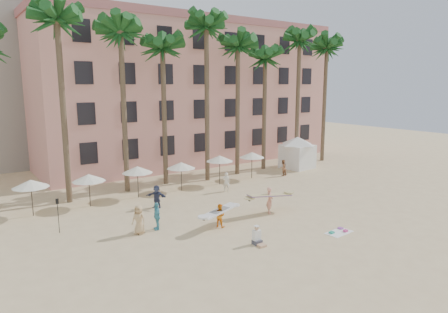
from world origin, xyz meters
TOP-DOWN VIEW (x-y plane):
  - ground at (0.00, 0.00)m, footprint 120.00×120.00m
  - pink_hotel at (7.00, 26.00)m, footprint 35.00×14.00m
  - palm_row at (0.51, 15.00)m, footprint 44.40×5.40m
  - umbrella_row at (-3.00, 12.50)m, footprint 22.50×2.70m
  - cabana at (14.23, 13.53)m, footprint 4.93×4.93m
  - beach_towel at (2.25, -2.09)m, footprint 1.88×1.14m
  - carrier_yellow at (1.19, 3.33)m, footprint 3.49×1.20m
  - carrier_white at (-3.38, 3.07)m, footprint 3.23×1.59m
  - beachgoers at (-2.49, 8.01)m, footprint 19.43×7.61m
  - paddle at (-12.27, 7.97)m, footprint 0.18×0.04m
  - seated_man at (-3.23, -0.63)m, footprint 0.49×0.86m

SIDE VIEW (x-z plane):
  - ground at x=0.00m, z-range 0.00..0.00m
  - beach_towel at x=2.25m, z-range -0.04..0.10m
  - seated_man at x=-3.23m, z-range -0.17..0.94m
  - carrier_white at x=-3.38m, z-range 0.08..1.63m
  - beachgoers at x=-2.49m, z-range -0.05..1.80m
  - carrier_yellow at x=1.19m, z-range 0.11..2.04m
  - paddle at x=-12.27m, z-range 0.30..2.52m
  - cabana at x=14.23m, z-range 0.32..3.82m
  - umbrella_row at x=-3.00m, z-range 0.97..3.69m
  - pink_hotel at x=7.00m, z-range 0.00..16.00m
  - palm_row at x=0.51m, z-range 4.82..21.12m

